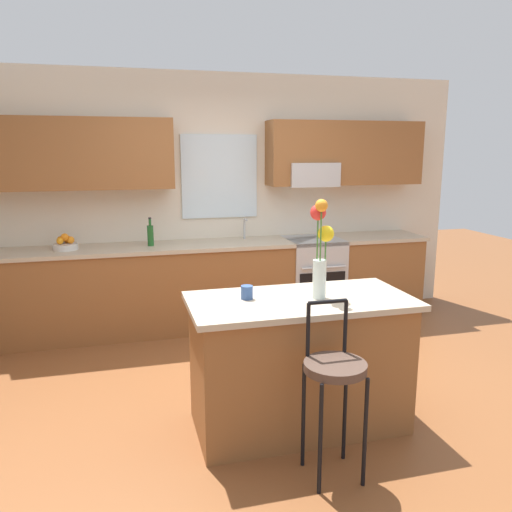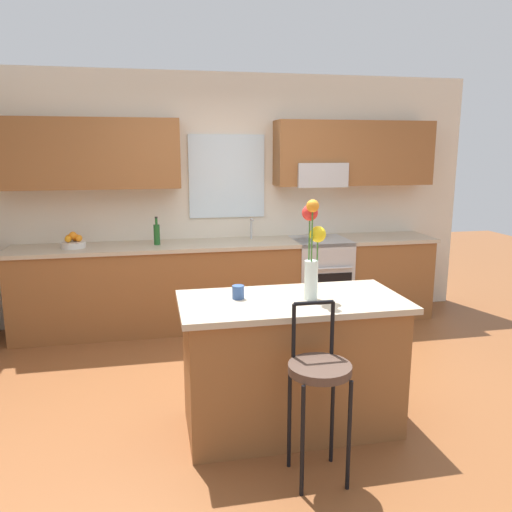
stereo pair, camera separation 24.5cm
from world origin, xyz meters
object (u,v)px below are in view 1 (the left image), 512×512
Objects in this scene: bar_stool_near at (334,374)px; mug_ceramic at (247,292)px; kitchen_island at (299,362)px; oven_range at (312,279)px; fruit_bowl_oranges at (65,244)px; bottle_olive_oil at (150,235)px; flower_vase at (321,245)px.

mug_ceramic is at bearing 117.86° from bar_stool_near.
oven_range is at bearing 66.72° from kitchen_island.
kitchen_island is at bearing -12.45° from mug_ceramic.
fruit_bowl_oranges is 0.83m from bottle_olive_oil.
mug_ceramic is 2.17m from bottle_olive_oil.
kitchen_island is at bearing -52.58° from fruit_bowl_oranges.
oven_range is at bearing 69.81° from flower_vase.
fruit_bowl_oranges is at bearing 121.13° from bar_stool_near.
mug_ceramic is at bearing -76.73° from bottle_olive_oil.
oven_range is 0.61× the size of kitchen_island.
flower_vase is at bearing -11.52° from mug_ceramic.
flower_vase is at bearing 77.26° from bar_stool_near.
flower_vase is 7.37× the size of mug_ceramic.
kitchen_island is 2.26× the size of flower_vase.
bar_stool_near is 1.57× the size of flower_vase.
mug_ceramic is 0.31× the size of bottle_olive_oil.
fruit_bowl_oranges is at bearing 122.11° from mug_ceramic.
oven_range is 2.90m from bar_stool_near.
bottle_olive_oil reaches higher than mug_ceramic.
flower_vase is 2.76× the size of fruit_bowl_oranges.
bar_stool_near is 3.56× the size of bottle_olive_oil.
flower_vase is (-0.80, -2.18, 0.82)m from oven_range.
fruit_bowl_oranges reaches higher than kitchen_island.
oven_range is at bearing -0.64° from fruit_bowl_oranges.
oven_range is 1.87m from bottle_olive_oil.
bar_stool_near is 11.58× the size of mug_ceramic.
kitchen_island is 2.41m from bottle_olive_oil.
bottle_olive_oil reaches higher than fruit_bowl_oranges.
oven_range is 2.46m from flower_vase.
flower_vase is at bearing -8.94° from kitchen_island.
kitchen_island is 0.61m from bar_stool_near.
fruit_bowl_oranges is (-1.68, 2.77, 0.34)m from bar_stool_near.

